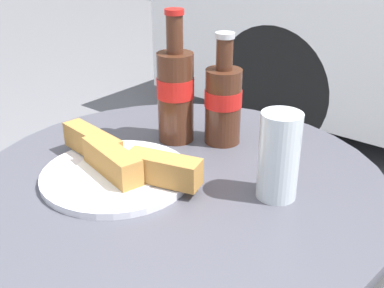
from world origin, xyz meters
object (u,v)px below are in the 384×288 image
Objects in this scene: cola_bottle_left at (223,101)px; lunch_plate_near at (119,167)px; cola_bottle_right at (176,91)px; drinking_glass at (279,160)px; bistro_table at (180,247)px.

cola_bottle_left is 0.25m from lunch_plate_near.
lunch_plate_near is (0.03, -0.18, -0.08)m from cola_bottle_right.
drinking_glass is at bearing -31.27° from cola_bottle_left.
cola_bottle_left is at bearing 99.37° from bistro_table.
drinking_glass reaches higher than bistro_table.
cola_bottle_right reaches higher than bistro_table.
cola_bottle_left is (-0.03, 0.17, 0.24)m from bistro_table.
cola_bottle_left reaches higher than bistro_table.
lunch_plate_near is at bearing -140.97° from bistro_table.
cola_bottle_left is 0.84× the size of cola_bottle_right.
cola_bottle_left reaches higher than lunch_plate_near.
cola_bottle_left is at bearing 148.73° from drinking_glass.
cola_bottle_right is at bearing 132.29° from bistro_table.
bistro_table is at bearing -80.63° from cola_bottle_left.
bistro_table is 0.20m from lunch_plate_near.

